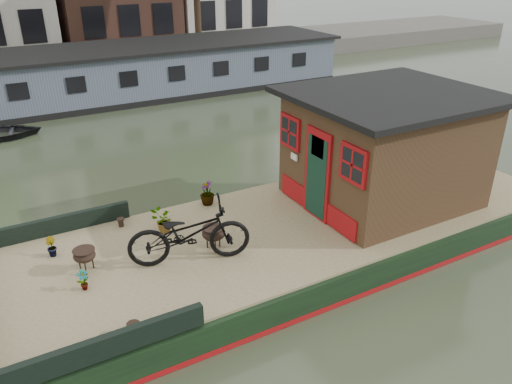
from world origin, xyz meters
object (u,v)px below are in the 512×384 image
bicycle (189,233)px  brazier_rear (214,238)px  potted_plant_a (83,280)px  cabin (385,147)px  brazier_front (85,260)px

bicycle → brazier_rear: size_ratio=4.63×
potted_plant_a → cabin: bearing=2.0°
potted_plant_a → brazier_front: size_ratio=0.87×
brazier_rear → bicycle: bearing=-164.2°
cabin → bicycle: 4.75m
potted_plant_a → brazier_front: brazier_front is taller
bicycle → brazier_rear: bicycle is taller
cabin → bicycle: bearing=-176.6°
brazier_front → brazier_rear: size_ratio=0.93×
cabin → brazier_front: 6.49m
cabin → brazier_front: bearing=177.3°
cabin → brazier_front: (-6.40, 0.31, -1.01)m
cabin → brazier_rear: size_ratio=8.60×
bicycle → brazier_front: (-1.70, 0.59, -0.35)m
cabin → potted_plant_a: bearing=-178.0°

